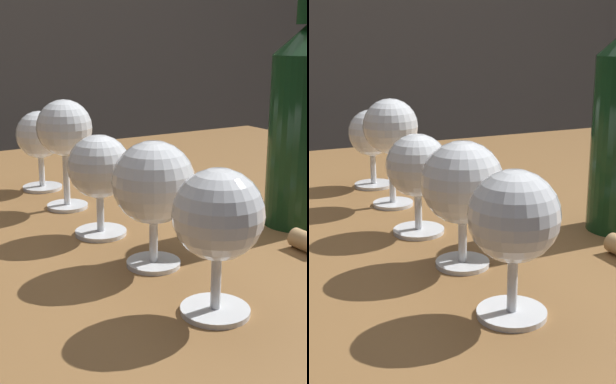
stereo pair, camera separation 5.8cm
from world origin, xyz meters
TOP-DOWN VIEW (x-y plane):
  - dining_table at (0.00, 0.00)m, footprint 1.39×0.93m
  - wine_glass_white at (-0.02, -0.34)m, footprint 0.08×0.08m
  - wine_glass_merlot at (-0.01, -0.22)m, footprint 0.09×0.09m
  - wine_glass_cabernet at (-0.01, -0.11)m, footprint 0.08×0.08m
  - wine_glass_rose at (-0.01, 0.02)m, footprint 0.08×0.08m
  - wine_glass_port at (-0.00, 0.13)m, footprint 0.07×0.07m
  - wine_bottle at (0.22, -0.20)m, footprint 0.08×0.08m

SIDE VIEW (x-z plane):
  - dining_table at x=0.00m, z-range 0.27..0.98m
  - wine_glass_cabernet at x=-0.01m, z-range 0.73..0.85m
  - wine_glass_port at x=0.00m, z-range 0.73..0.85m
  - wine_glass_white at x=-0.02m, z-range 0.73..0.86m
  - wine_glass_merlot at x=-0.01m, z-range 0.73..0.86m
  - wine_glass_rose at x=-0.01m, z-range 0.74..0.89m
  - wine_bottle at x=0.22m, z-range 0.67..1.00m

